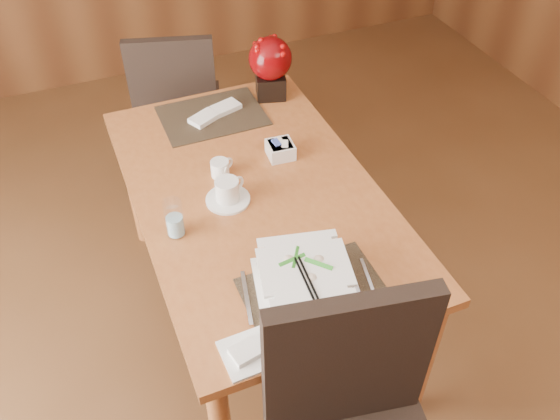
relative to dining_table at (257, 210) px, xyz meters
name	(u,v)px	position (x,y,z in m)	size (l,w,h in m)	color
dining_table	(257,210)	(0.00, 0.00, 0.00)	(0.90, 1.50, 0.75)	#AC602F
placemat_near	(316,296)	(0.00, -0.55, 0.10)	(0.45, 0.33, 0.01)	black
placemat_far	(212,116)	(0.00, 0.55, 0.10)	(0.45, 0.33, 0.01)	black
soup_setting	(304,279)	(-0.03, -0.52, 0.16)	(0.36, 0.36, 0.12)	white
coffee_cup	(227,192)	(-0.12, -0.01, 0.14)	(0.17, 0.17, 0.10)	white
water_glass	(174,219)	(-0.34, -0.11, 0.17)	(0.07, 0.07, 0.15)	white
creamer_jug	(220,168)	(-0.09, 0.14, 0.13)	(0.09, 0.09, 0.07)	white
sugar_caddy	(280,150)	(0.17, 0.17, 0.13)	(0.10, 0.10, 0.06)	white
berry_decor	(270,64)	(0.30, 0.61, 0.26)	(0.20, 0.20, 0.29)	black
napkins_far	(217,112)	(0.02, 0.55, 0.11)	(0.25, 0.09, 0.02)	white
bread_plate	(248,354)	(-0.28, -0.67, 0.10)	(0.15, 0.15, 0.01)	white
far_chair	(177,102)	(-0.05, 1.05, -0.12)	(0.55, 0.55, 0.95)	black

